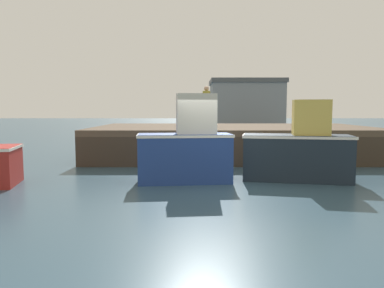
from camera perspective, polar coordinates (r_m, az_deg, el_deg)
The scene contains 7 objects.
ground at distance 11.25m, azimuth 3.99°, elevation -6.22°, with size 120.00×160.00×0.10m.
pier at distance 16.99m, azimuth 6.39°, elevation 1.85°, with size 12.77×6.90×1.42m.
fishing_boat_near_right at distance 11.10m, azimuth -0.80°, elevation -0.75°, with size 2.95×1.37×2.69m.
fishing_boat_mid at distance 11.85m, azimuth 16.28°, elevation -1.02°, with size 3.48×1.81×2.51m.
rowboat at distance 14.06m, azimuth 20.00°, elevation -3.13°, with size 1.76×1.28×0.45m.
dockworker at distance 16.48m, azimuth 2.27°, elevation 5.87°, with size 0.34×0.34×1.84m.
warehouse at distance 45.64m, azimuth 8.38°, elevation 6.25°, with size 8.75×6.83×5.80m.
Camera 1 is at (-0.77, -10.99, 2.22)m, focal length 34.20 mm.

